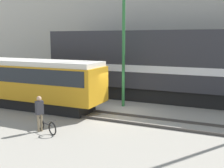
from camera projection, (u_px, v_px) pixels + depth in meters
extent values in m
plane|color=#9E998C|center=(115.00, 112.00, 17.54)|extent=(120.00, 120.00, 0.00)
cube|color=#47423D|center=(101.00, 119.00, 15.73)|extent=(60.00, 0.07, 0.14)
cube|color=#47423D|center=(111.00, 113.00, 17.02)|extent=(60.00, 0.07, 0.14)
cube|color=#47423D|center=(136.00, 99.00, 20.89)|extent=(60.00, 0.07, 0.14)
cube|color=#47423D|center=(142.00, 96.00, 22.17)|extent=(60.00, 0.07, 0.14)
cube|color=beige|center=(164.00, 28.00, 27.13)|extent=(38.15, 6.00, 11.12)
cube|color=black|center=(161.00, 94.00, 20.75)|extent=(16.06, 2.55, 1.00)
cube|color=#2D2D33|center=(162.00, 59.00, 20.34)|extent=(17.45, 3.00, 4.10)
cube|color=white|center=(162.00, 68.00, 20.44)|extent=(17.11, 3.04, 0.50)
cube|color=black|center=(16.00, 100.00, 19.16)|extent=(11.32, 2.00, 0.70)
cube|color=orange|center=(14.00, 80.00, 18.93)|extent=(12.87, 2.50, 2.16)
cube|color=#1E2328|center=(14.00, 72.00, 18.85)|extent=(12.35, 2.54, 0.90)
cube|color=silver|center=(13.00, 62.00, 18.74)|extent=(12.61, 2.38, 0.30)
torus|color=black|center=(52.00, 129.00, 13.23)|extent=(0.62, 0.30, 0.65)
torus|color=black|center=(41.00, 124.00, 14.02)|extent=(0.62, 0.30, 0.65)
cylinder|color=black|center=(46.00, 124.00, 13.61)|extent=(0.88, 0.39, 0.04)
cylinder|color=black|center=(42.00, 121.00, 13.89)|extent=(0.03, 0.03, 0.29)
cylinder|color=#262626|center=(52.00, 121.00, 13.17)|extent=(0.19, 0.42, 0.02)
cylinder|color=#8C7A5B|center=(41.00, 123.00, 13.83)|extent=(0.11, 0.11, 0.87)
cylinder|color=#8C7A5B|center=(39.00, 123.00, 13.72)|extent=(0.11, 0.11, 0.87)
cube|color=#333338|center=(39.00, 108.00, 13.65)|extent=(0.34, 0.42, 0.67)
sphere|color=tan|center=(39.00, 98.00, 13.58)|extent=(0.24, 0.24, 0.24)
cylinder|color=#2D7238|center=(124.00, 42.00, 18.32)|extent=(0.20, 0.20, 8.61)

